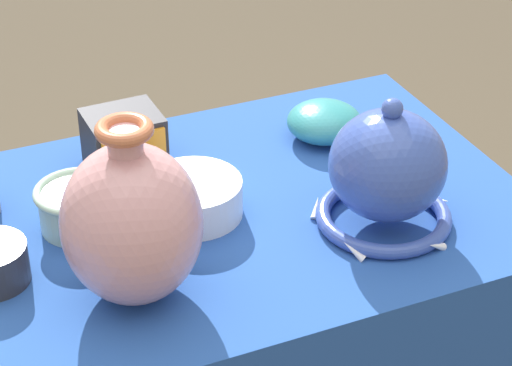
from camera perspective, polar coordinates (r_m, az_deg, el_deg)
The scene contains 7 objects.
display_table at distance 1.54m, azimuth -2.38°, elevation -5.01°, with size 0.96×0.61×0.71m.
vase_tall_bulbous at distance 1.29m, azimuth -7.12°, elevation -2.26°, with size 0.18×0.18×0.26m.
vase_dome_bell at distance 1.44m, azimuth 7.50°, elevation 0.57°, with size 0.21×0.21×0.21m.
mosaic_tile_box at distance 1.60m, azimuth -7.54°, elevation 2.39°, with size 0.12×0.11×0.09m.
bowl_shallow_teal at distance 1.68m, azimuth 3.93°, elevation 3.53°, with size 0.13×0.13×0.06m, color teal.
cup_wide_celadon at distance 1.47m, azimuth -10.15°, elevation -1.28°, with size 0.13×0.13×0.07m.
pot_squat_porcelain at distance 1.48m, azimuth -3.62°, elevation -0.85°, with size 0.15×0.15×0.06m, color white.
Camera 1 is at (-0.43, -1.17, 1.55)m, focal length 70.00 mm.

